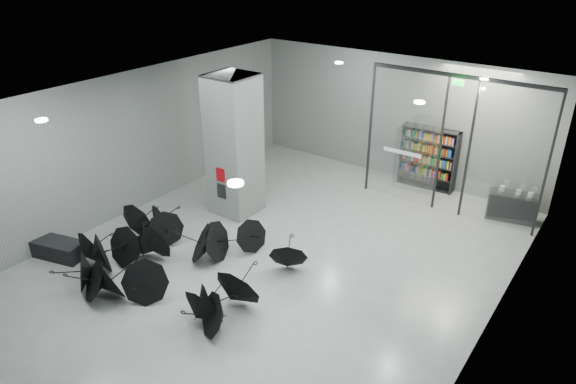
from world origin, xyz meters
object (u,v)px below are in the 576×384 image
Objects in this scene: column at (234,146)px; shop_counter at (512,206)px; umbrella_cluster at (164,266)px; bench at (58,249)px; bookshelf at (428,158)px.

column is 7.99m from shop_counter.
column reaches higher than umbrella_cluster.
bench is (-2.00, -4.51, -1.78)m from column.
bench is at bearing -161.40° from umbrella_cluster.
bookshelf is 2.94m from shop_counter.
bookshelf is at bearing 69.99° from umbrella_cluster.
bookshelf is 1.49× the size of shop_counter.
umbrella_cluster reaches higher than shop_counter.
bookshelf is (3.86, 4.75, -1.01)m from column.
shop_counter is (8.67, 8.61, 0.18)m from bench.
shop_counter is at bearing 31.60° from column.
bookshelf is (5.86, 9.26, 0.77)m from bench.
column is 0.75× the size of umbrella_cluster.
bookshelf is 8.86m from umbrella_cluster.
column reaches higher than bench.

